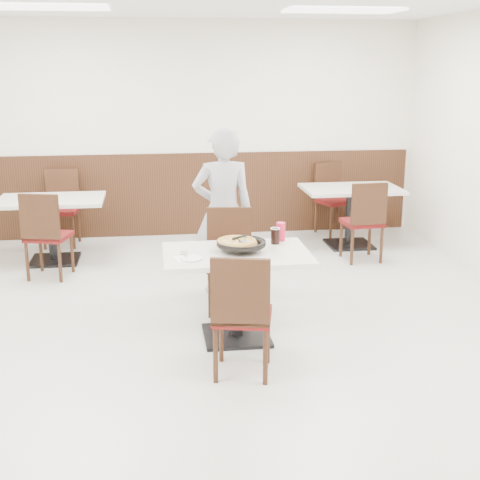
{
  "coord_description": "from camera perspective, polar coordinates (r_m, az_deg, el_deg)",
  "views": [
    {
      "loc": [
        -0.54,
        -5.33,
        2.26
      ],
      "look_at": [
        0.13,
        -0.3,
        0.91
      ],
      "focal_mm": 50.0,
      "sensor_mm": 36.0,
      "label": 1
    }
  ],
  "objects": [
    {
      "name": "bg_chair_left_far",
      "position": [
        8.7,
        -15.07,
        2.58
      ],
      "size": [
        0.46,
        0.46,
        0.95
      ],
      "primitive_type": null,
      "rotation": [
        0.0,
        0.0,
        3.05
      ],
      "color": "black",
      "rests_on": "floor"
    },
    {
      "name": "bg_chair_left_near",
      "position": [
        7.45,
        -16.03,
        0.48
      ],
      "size": [
        0.51,
        0.51,
        0.95
      ],
      "primitive_type": null,
      "rotation": [
        0.0,
        0.0,
        -0.25
      ],
      "color": "black",
      "rests_on": "floor"
    },
    {
      "name": "pizza_server",
      "position": [
        5.45,
        0.41,
        -0.1
      ],
      "size": [
        0.09,
        0.1,
        0.0
      ],
      "primitive_type": "cube",
      "rotation": [
        0.0,
        0.0,
        0.28
      ],
      "color": "silver",
      "rests_on": "pizza"
    },
    {
      "name": "fluo_panel_c",
      "position": [
        7.21,
        -16.14,
        18.52
      ],
      "size": [
        1.2,
        0.6,
        0.02
      ],
      "primitive_type": "cube",
      "color": "white",
      "rests_on": "ceiling"
    },
    {
      "name": "pizza_pan",
      "position": [
        5.49,
        0.11,
        -0.56
      ],
      "size": [
        0.37,
        0.37,
        0.01
      ],
      "primitive_type": "cylinder",
      "rotation": [
        0.0,
        0.0,
        0.1
      ],
      "color": "black",
      "rests_on": "trivet"
    },
    {
      "name": "red_cup",
      "position": [
        5.83,
        3.5,
        0.73
      ],
      "size": [
        0.09,
        0.09,
        0.16
      ],
      "primitive_type": "cylinder",
      "rotation": [
        0.0,
        0.0,
        0.1
      ],
      "color": "red",
      "rests_on": "main_table"
    },
    {
      "name": "wall_back",
      "position": [
        8.88,
        -4.19,
        9.34
      ],
      "size": [
        6.0,
        0.04,
        2.8
      ],
      "primitive_type": "cube",
      "color": "white",
      "rests_on": "floor"
    },
    {
      "name": "side_plate",
      "position": [
        5.29,
        -4.17,
        -1.57
      ],
      "size": [
        0.19,
        0.19,
        0.01
      ],
      "primitive_type": "cylinder",
      "rotation": [
        0.0,
        0.0,
        0.1
      ],
      "color": "white",
      "rests_on": "napkin"
    },
    {
      "name": "diner_person",
      "position": [
        6.63,
        -1.47,
        2.47
      ],
      "size": [
        0.62,
        0.42,
        1.66
      ],
      "primitive_type": "imported",
      "rotation": [
        0.0,
        0.0,
        3.17
      ],
      "color": "#A9AAAE",
      "rests_on": "floor"
    },
    {
      "name": "main_table",
      "position": [
        5.59,
        -0.3,
        -4.75
      ],
      "size": [
        1.27,
        0.92,
        0.75
      ],
      "primitive_type": null,
      "rotation": [
        0.0,
        0.0,
        0.1
      ],
      "color": "white",
      "rests_on": "floor"
    },
    {
      "name": "chair_far",
      "position": [
        6.16,
        -0.9,
        -1.89
      ],
      "size": [
        0.46,
        0.46,
        0.95
      ],
      "primitive_type": null,
      "rotation": [
        0.0,
        0.0,
        3.04
      ],
      "color": "black",
      "rests_on": "floor"
    },
    {
      "name": "bg_chair_right_far",
      "position": [
        9.08,
        8.11,
        3.44
      ],
      "size": [
        0.54,
        0.54,
        0.95
      ],
      "primitive_type": null,
      "rotation": [
        0.0,
        0.0,
        3.48
      ],
      "color": "black",
      "rests_on": "floor"
    },
    {
      "name": "floor",
      "position": [
        5.81,
        -1.72,
        -7.95
      ],
      "size": [
        7.0,
        7.0,
        0.0
      ],
      "primitive_type": "plane",
      "color": "#B4B3AF",
      "rests_on": "ground"
    },
    {
      "name": "fork",
      "position": [
        5.35,
        -4.61,
        -1.28
      ],
      "size": [
        0.03,
        0.15,
        0.0
      ],
      "primitive_type": "cube",
      "rotation": [
        0.0,
        0.0,
        -0.11
      ],
      "color": "silver",
      "rests_on": "side_plate"
    },
    {
      "name": "napkin",
      "position": [
        5.33,
        -4.62,
        -1.54
      ],
      "size": [
        0.21,
        0.21,
        0.0
      ],
      "primitive_type": "cube",
      "rotation": [
        0.0,
        0.0,
        0.24
      ],
      "color": "white",
      "rests_on": "main_table"
    },
    {
      "name": "bg_table_right",
      "position": [
        8.53,
        9.39,
        1.97
      ],
      "size": [
        1.21,
        0.81,
        0.75
      ],
      "primitive_type": null,
      "rotation": [
        0.0,
        0.0,
        -0.01
      ],
      "color": "white",
      "rests_on": "floor"
    },
    {
      "name": "wall_front",
      "position": [
        2.09,
        8.24,
        -9.43
      ],
      "size": [
        6.0,
        0.04,
        2.8
      ],
      "primitive_type": "cube",
      "color": "white",
      "rests_on": "floor"
    },
    {
      "name": "pizza",
      "position": [
        5.5,
        -0.29,
        -0.32
      ],
      "size": [
        0.38,
        0.38,
        0.02
      ],
      "primitive_type": "cylinder",
      "rotation": [
        0.0,
        0.0,
        0.1
      ],
      "color": "gold",
      "rests_on": "pizza_pan"
    },
    {
      "name": "bg_chair_right_near",
      "position": [
        7.9,
        10.37,
        1.64
      ],
      "size": [
        0.45,
        0.45,
        0.95
      ],
      "primitive_type": null,
      "rotation": [
        0.0,
        0.0,
        0.07
      ],
      "color": "black",
      "rests_on": "floor"
    },
    {
      "name": "bg_table_left",
      "position": [
        8.04,
        -15.67,
        0.81
      ],
      "size": [
        1.25,
        0.88,
        0.75
      ],
      "primitive_type": null,
      "rotation": [
        0.0,
        0.0,
        -0.06
      ],
      "color": "white",
      "rests_on": "floor"
    },
    {
      "name": "trivet",
      "position": [
        5.51,
        0.34,
        -0.75
      ],
      "size": [
        0.14,
        0.14,
        0.04
      ],
      "primitive_type": "cylinder",
      "rotation": [
        0.0,
        0.0,
        0.1
      ],
      "color": "black",
      "rests_on": "main_table"
    },
    {
      "name": "cola_glass",
      "position": [
        5.73,
        3.02,
        0.31
      ],
      "size": [
        0.08,
        0.08,
        0.13
      ],
      "primitive_type": "cylinder",
      "rotation": [
        0.0,
        0.0,
        0.1
      ],
      "color": "black",
      "rests_on": "main_table"
    },
    {
      "name": "wainscot_back",
      "position": [
        8.99,
        -4.08,
        3.93
      ],
      "size": [
        5.9,
        0.03,
        1.1
      ],
      "primitive_type": "cube",
      "color": "black",
      "rests_on": "floor"
    },
    {
      "name": "fluo_panel_d",
      "position": [
        7.43,
        8.77,
        18.79
      ],
      "size": [
        1.2,
        0.6,
        0.02
      ],
      "primitive_type": "cube",
      "color": "white",
      "rests_on": "ceiling"
    },
    {
      "name": "chair_near",
      "position": [
        4.93,
        0.21,
        -6.26
      ],
      "size": [
        0.5,
        0.5,
        0.95
      ],
      "primitive_type": null,
      "rotation": [
        0.0,
        0.0,
        -0.22
      ],
      "color": "black",
      "rests_on": "floor"
    }
  ]
}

